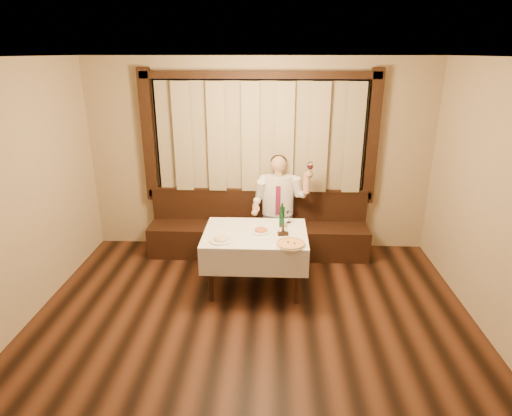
{
  "coord_description": "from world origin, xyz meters",
  "views": [
    {
      "loc": [
        0.22,
        -3.13,
        2.84
      ],
      "look_at": [
        0.0,
        1.9,
        1.0
      ],
      "focal_mm": 30.0,
      "sensor_mm": 36.0,
      "label": 1
    }
  ],
  "objects_px": {
    "pasta_cream": "(221,238)",
    "banquette": "(258,232)",
    "seated_man": "(279,200)",
    "green_bottle": "(282,216)",
    "dining_table": "(255,240)",
    "cruet_caddy": "(283,232)",
    "pasta_red": "(261,229)",
    "pizza": "(291,244)"
  },
  "relations": [
    {
      "from": "pasta_red",
      "to": "seated_man",
      "type": "distance_m",
      "value": 0.94
    },
    {
      "from": "dining_table",
      "to": "cruet_caddy",
      "type": "xyz_separation_m",
      "value": [
        0.34,
        -0.08,
        0.15
      ]
    },
    {
      "from": "pizza",
      "to": "cruet_caddy",
      "type": "bearing_deg",
      "value": 107.24
    },
    {
      "from": "pasta_red",
      "to": "seated_man",
      "type": "xyz_separation_m",
      "value": [
        0.22,
        0.91,
        0.06
      ]
    },
    {
      "from": "pasta_cream",
      "to": "dining_table",
      "type": "bearing_deg",
      "value": 35.27
    },
    {
      "from": "green_bottle",
      "to": "dining_table",
      "type": "bearing_deg",
      "value": -146.83
    },
    {
      "from": "cruet_caddy",
      "to": "pasta_cream",
      "type": "bearing_deg",
      "value": -177.34
    },
    {
      "from": "pizza",
      "to": "seated_man",
      "type": "distance_m",
      "value": 1.3
    },
    {
      "from": "dining_table",
      "to": "cruet_caddy",
      "type": "bearing_deg",
      "value": -12.74
    },
    {
      "from": "cruet_caddy",
      "to": "banquette",
      "type": "bearing_deg",
      "value": 94.5
    },
    {
      "from": "pasta_red",
      "to": "cruet_caddy",
      "type": "distance_m",
      "value": 0.29
    },
    {
      "from": "dining_table",
      "to": "seated_man",
      "type": "distance_m",
      "value": 1.0
    },
    {
      "from": "banquette",
      "to": "pizza",
      "type": "xyz_separation_m",
      "value": [
        0.42,
        -1.38,
        0.46
      ]
    },
    {
      "from": "pasta_red",
      "to": "green_bottle",
      "type": "relative_size",
      "value": 0.84
    },
    {
      "from": "cruet_caddy",
      "to": "pizza",
      "type": "bearing_deg",
      "value": -85.38
    },
    {
      "from": "dining_table",
      "to": "green_bottle",
      "type": "bearing_deg",
      "value": 33.17
    },
    {
      "from": "pasta_cream",
      "to": "pizza",
      "type": "bearing_deg",
      "value": -5.45
    },
    {
      "from": "banquette",
      "to": "seated_man",
      "type": "distance_m",
      "value": 0.62
    },
    {
      "from": "cruet_caddy",
      "to": "seated_man",
      "type": "distance_m",
      "value": 1.01
    },
    {
      "from": "pasta_cream",
      "to": "banquette",
      "type": "bearing_deg",
      "value": 73.31
    },
    {
      "from": "cruet_caddy",
      "to": "green_bottle",
      "type": "bearing_deg",
      "value": 79.66
    },
    {
      "from": "banquette",
      "to": "green_bottle",
      "type": "distance_m",
      "value": 1.05
    },
    {
      "from": "pasta_cream",
      "to": "seated_man",
      "type": "distance_m",
      "value": 1.39
    },
    {
      "from": "banquette",
      "to": "cruet_caddy",
      "type": "bearing_deg",
      "value": -72.89
    },
    {
      "from": "pasta_cream",
      "to": "cruet_caddy",
      "type": "xyz_separation_m",
      "value": [
        0.73,
        0.2,
        0.01
      ]
    },
    {
      "from": "banquette",
      "to": "pasta_cream",
      "type": "xyz_separation_m",
      "value": [
        -0.39,
        -1.3,
        0.48
      ]
    },
    {
      "from": "pizza",
      "to": "cruet_caddy",
      "type": "relative_size",
      "value": 2.6
    },
    {
      "from": "green_bottle",
      "to": "pasta_red",
      "type": "bearing_deg",
      "value": -142.81
    },
    {
      "from": "pizza",
      "to": "pasta_cream",
      "type": "height_order",
      "value": "pasta_cream"
    },
    {
      "from": "pasta_red",
      "to": "pasta_cream",
      "type": "xyz_separation_m",
      "value": [
        -0.46,
        -0.29,
        0.0
      ]
    },
    {
      "from": "seated_man",
      "to": "pasta_red",
      "type": "bearing_deg",
      "value": -103.45
    },
    {
      "from": "seated_man",
      "to": "banquette",
      "type": "bearing_deg",
      "value": 162.5
    },
    {
      "from": "cruet_caddy",
      "to": "seated_man",
      "type": "bearing_deg",
      "value": 80.22
    },
    {
      "from": "banquette",
      "to": "seated_man",
      "type": "relative_size",
      "value": 2.15
    },
    {
      "from": "green_bottle",
      "to": "seated_man",
      "type": "height_order",
      "value": "seated_man"
    },
    {
      "from": "pizza",
      "to": "cruet_caddy",
      "type": "distance_m",
      "value": 0.29
    },
    {
      "from": "banquette",
      "to": "pasta_red",
      "type": "distance_m",
      "value": 1.12
    },
    {
      "from": "dining_table",
      "to": "seated_man",
      "type": "xyz_separation_m",
      "value": [
        0.29,
        0.93,
        0.2
      ]
    },
    {
      "from": "cruet_caddy",
      "to": "seated_man",
      "type": "height_order",
      "value": "seated_man"
    },
    {
      "from": "pasta_red",
      "to": "pasta_cream",
      "type": "distance_m",
      "value": 0.55
    },
    {
      "from": "pasta_cream",
      "to": "pasta_red",
      "type": "bearing_deg",
      "value": 32.63
    },
    {
      "from": "green_bottle",
      "to": "cruet_caddy",
      "type": "distance_m",
      "value": 0.3
    }
  ]
}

